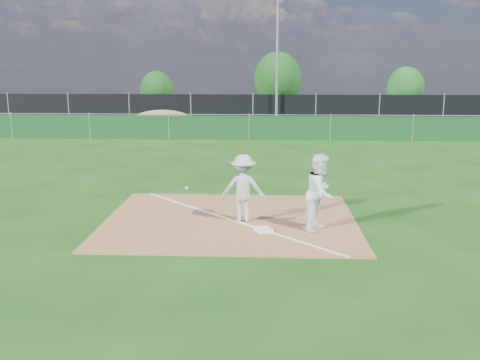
% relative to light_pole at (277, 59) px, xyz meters
% --- Properties ---
extents(ground, '(90.00, 90.00, 0.00)m').
position_rel_light_pole_xyz_m(ground, '(-1.50, -12.70, -4.00)').
color(ground, '#16440E').
rests_on(ground, ground).
extents(infield_dirt, '(6.00, 5.00, 0.02)m').
position_rel_light_pole_xyz_m(infield_dirt, '(-1.50, -21.70, -3.99)').
color(infield_dirt, '#92603A').
rests_on(infield_dirt, ground).
extents(foul_line, '(5.01, 5.01, 0.01)m').
position_rel_light_pole_xyz_m(foul_line, '(-1.50, -21.70, -3.98)').
color(foul_line, white).
rests_on(foul_line, infield_dirt).
extents(green_fence, '(44.00, 0.05, 1.20)m').
position_rel_light_pole_xyz_m(green_fence, '(-1.50, -7.70, -3.40)').
color(green_fence, '#0F3919').
rests_on(green_fence, ground).
extents(dirt_mound, '(3.38, 2.60, 1.17)m').
position_rel_light_pole_xyz_m(dirt_mound, '(-6.50, -4.20, -3.42)').
color(dirt_mound, olive).
rests_on(dirt_mound, ground).
extents(black_fence, '(46.00, 0.04, 1.80)m').
position_rel_light_pole_xyz_m(black_fence, '(-1.50, 0.30, -3.10)').
color(black_fence, black).
rests_on(black_fence, ground).
extents(parking_lot, '(46.00, 9.00, 0.01)m').
position_rel_light_pole_xyz_m(parking_lot, '(-1.50, 5.30, -4.00)').
color(parking_lot, black).
rests_on(parking_lot, ground).
extents(light_pole, '(0.16, 0.16, 8.00)m').
position_rel_light_pole_xyz_m(light_pole, '(0.00, 0.00, 0.00)').
color(light_pole, slate).
rests_on(light_pole, ground).
extents(first_base, '(0.46, 0.46, 0.07)m').
position_rel_light_pole_xyz_m(first_base, '(-0.71, -22.57, -3.94)').
color(first_base, white).
rests_on(first_base, infield_dirt).
extents(play_at_first, '(1.91, 0.63, 1.61)m').
position_rel_light_pole_xyz_m(play_at_first, '(-1.19, -21.80, -3.18)').
color(play_at_first, silver).
rests_on(play_at_first, infield_dirt).
extents(runner, '(0.95, 1.04, 1.75)m').
position_rel_light_pole_xyz_m(runner, '(0.57, -22.33, -3.12)').
color(runner, white).
rests_on(runner, ground).
extents(car_left, '(4.79, 2.52, 1.56)m').
position_rel_light_pole_xyz_m(car_left, '(-6.43, 4.48, -3.21)').
color(car_left, '#A4A7AC').
rests_on(car_left, parking_lot).
extents(car_mid, '(4.49, 2.92, 1.40)m').
position_rel_light_pole_xyz_m(car_mid, '(-2.98, 4.55, -3.29)').
color(car_mid, black).
rests_on(car_mid, parking_lot).
extents(car_right, '(4.74, 2.31, 1.33)m').
position_rel_light_pole_xyz_m(car_right, '(2.61, 4.02, -3.33)').
color(car_right, black).
rests_on(car_right, parking_lot).
extents(tree_left, '(2.66, 2.66, 3.16)m').
position_rel_light_pole_xyz_m(tree_left, '(-9.58, 9.72, -2.37)').
color(tree_left, '#382316').
rests_on(tree_left, ground).
extents(tree_mid, '(4.00, 4.00, 4.74)m').
position_rel_light_pole_xyz_m(tree_mid, '(0.30, 12.12, -1.56)').
color(tree_mid, '#382316').
rests_on(tree_mid, ground).
extents(tree_right, '(2.96, 2.96, 3.52)m').
position_rel_light_pole_xyz_m(tree_right, '(10.66, 10.50, -2.19)').
color(tree_right, '#382316').
rests_on(tree_right, ground).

